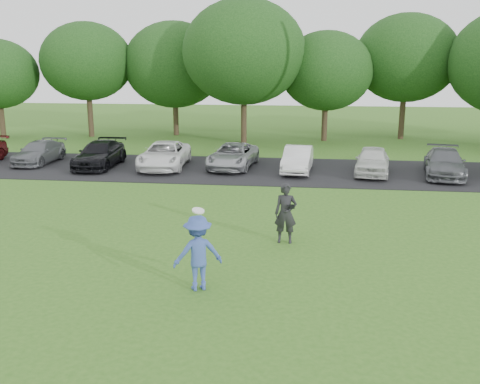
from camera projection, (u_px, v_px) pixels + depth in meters
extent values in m
plane|color=#34661D|center=(221.00, 282.00, 12.38)|extent=(100.00, 100.00, 0.00)
cube|color=black|center=(265.00, 170.00, 24.90)|extent=(32.00, 6.50, 0.03)
imported|color=#3B54A8|center=(198.00, 253.00, 11.83)|extent=(1.27, 1.01, 1.71)
cylinder|color=white|center=(198.00, 211.00, 11.46)|extent=(0.28, 0.27, 0.13)
imported|color=black|center=(286.00, 213.00, 14.90)|extent=(0.63, 0.42, 1.70)
cube|color=black|center=(292.00, 207.00, 14.64)|extent=(0.14, 0.10, 0.10)
imported|color=slate|center=(39.00, 152.00, 26.47)|extent=(1.54, 3.69, 1.07)
imported|color=black|center=(100.00, 154.00, 25.52)|extent=(1.78, 4.17, 1.20)
imported|color=white|center=(164.00, 155.00, 25.30)|extent=(2.26, 4.46, 1.21)
imported|color=#A1A3A8|center=(233.00, 156.00, 25.29)|extent=(2.29, 4.27, 1.14)
imported|color=silver|center=(298.00, 159.00, 24.38)|extent=(1.47, 3.57, 1.15)
imported|color=silver|center=(372.00, 161.00, 23.85)|extent=(1.95, 3.76, 1.22)
imported|color=#57595E|center=(444.00, 163.00, 23.46)|extent=(2.30, 4.27, 1.18)
cylinder|color=#38281C|center=(2.00, 121.00, 35.07)|extent=(0.36, 0.36, 2.20)
cylinder|color=#38281C|center=(90.00, 116.00, 35.70)|extent=(0.36, 0.36, 2.70)
ellipsoid|color=#214C19|center=(87.00, 61.00, 34.84)|extent=(5.94, 5.94, 5.05)
cylinder|color=#38281C|center=(176.00, 119.00, 36.46)|extent=(0.36, 0.36, 2.20)
ellipsoid|color=#214C19|center=(174.00, 65.00, 35.59)|extent=(6.68, 6.68, 5.68)
cylinder|color=#38281C|center=(244.00, 121.00, 33.10)|extent=(0.36, 0.36, 2.70)
ellipsoid|color=#214C19|center=(244.00, 52.00, 32.11)|extent=(7.42, 7.42, 6.31)
cylinder|color=#38281C|center=(324.00, 123.00, 33.92)|extent=(0.36, 0.36, 2.20)
ellipsoid|color=#214C19|center=(326.00, 71.00, 33.13)|extent=(5.76, 5.76, 4.90)
cylinder|color=#38281C|center=(402.00, 118.00, 34.61)|extent=(0.36, 0.36, 2.70)
ellipsoid|color=#214C19|center=(406.00, 58.00, 33.70)|extent=(6.50, 6.50, 5.53)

